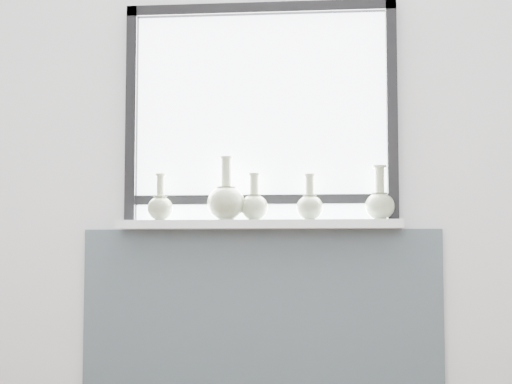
# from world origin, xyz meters

# --- Properties ---
(back_wall) EXTENTS (3.60, 0.02, 2.60)m
(back_wall) POSITION_xyz_m (0.00, 1.81, 1.30)
(back_wall) COLOR silver
(back_wall) RESTS_ON ground
(apron_panel) EXTENTS (1.70, 0.03, 0.86)m
(apron_panel) POSITION_xyz_m (0.00, 1.78, 0.43)
(apron_panel) COLOR #45515A
(apron_panel) RESTS_ON ground
(windowsill) EXTENTS (1.32, 0.18, 0.04)m
(windowsill) POSITION_xyz_m (0.00, 1.71, 0.88)
(windowsill) COLOR white
(windowsill) RESTS_ON apron_panel
(window) EXTENTS (1.30, 0.06, 1.05)m
(window) POSITION_xyz_m (0.00, 1.77, 1.44)
(window) COLOR black
(window) RESTS_ON windowsill
(vase_a) EXTENTS (0.12, 0.12, 0.22)m
(vase_a) POSITION_xyz_m (-0.47, 1.69, 0.97)
(vase_a) COLOR #9AAA84
(vase_a) RESTS_ON windowsill
(vase_b) EXTENTS (0.18, 0.18, 0.30)m
(vase_b) POSITION_xyz_m (-0.15, 1.69, 0.99)
(vase_b) COLOR #9AAA84
(vase_b) RESTS_ON windowsill
(vase_c) EXTENTS (0.13, 0.13, 0.22)m
(vase_c) POSITION_xyz_m (-0.02, 1.71, 0.97)
(vase_c) COLOR #9AAA84
(vase_c) RESTS_ON windowsill
(vase_d) EXTENTS (0.13, 0.13, 0.22)m
(vase_d) POSITION_xyz_m (0.24, 1.71, 0.97)
(vase_d) COLOR #9AAA84
(vase_d) RESTS_ON windowsill
(vase_e) EXTENTS (0.14, 0.14, 0.25)m
(vase_e) POSITION_xyz_m (0.56, 1.72, 0.98)
(vase_e) COLOR #9AAA84
(vase_e) RESTS_ON windowsill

